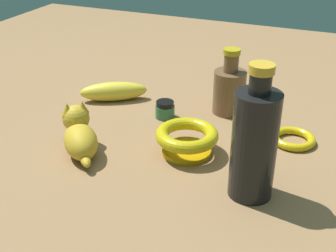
# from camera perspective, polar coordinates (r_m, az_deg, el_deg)

# --- Properties ---
(ground) EXTENTS (2.00, 2.00, 0.00)m
(ground) POSITION_cam_1_polar(r_m,az_deg,el_deg) (0.92, -0.00, -2.89)
(ground) COLOR #936D47
(bowl) EXTENTS (0.12, 0.12, 0.05)m
(bowl) POSITION_cam_1_polar(r_m,az_deg,el_deg) (0.89, 2.27, -1.69)
(bowl) COLOR #C08F08
(bowl) RESTS_ON ground
(cat_figurine) EXTENTS (0.12, 0.13, 0.10)m
(cat_figurine) POSITION_cam_1_polar(r_m,az_deg,el_deg) (0.91, -11.06, -1.04)
(cat_figurine) COLOR gold
(cat_figurine) RESTS_ON ground
(bangle) EXTENTS (0.09, 0.09, 0.02)m
(bangle) POSITION_cam_1_polar(r_m,az_deg,el_deg) (0.98, 15.44, -1.56)
(bangle) COLOR gold
(bangle) RESTS_ON ground
(bottle_short) EXTENTS (0.08, 0.08, 0.15)m
(bottle_short) POSITION_cam_1_polar(r_m,az_deg,el_deg) (1.06, 7.72, 4.64)
(bottle_short) COLOR brown
(bottle_short) RESTS_ON ground
(nail_polish_jar) EXTENTS (0.04, 0.04, 0.04)m
(nail_polish_jar) POSITION_cam_1_polar(r_m,az_deg,el_deg) (1.04, -0.38, 2.09)
(nail_polish_jar) COLOR #2F6842
(nail_polish_jar) RESTS_ON ground
(banana) EXTENTS (0.17, 0.13, 0.05)m
(banana) POSITION_cam_1_polar(r_m,az_deg,el_deg) (1.14, -6.84, 4.33)
(banana) COLOR yellow
(banana) RESTS_ON ground
(bottle_tall) EXTENTS (0.08, 0.08, 0.24)m
(bottle_tall) POSITION_cam_1_polar(r_m,az_deg,el_deg) (0.76, 10.78, -2.05)
(bottle_tall) COLOR black
(bottle_tall) RESTS_ON ground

